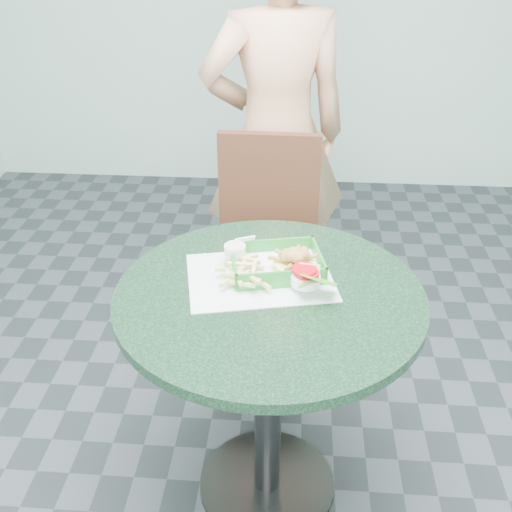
# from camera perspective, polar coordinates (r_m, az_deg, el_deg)

# --- Properties ---
(floor) EXTENTS (4.00, 5.00, 0.02)m
(floor) POSITION_cam_1_polar(r_m,az_deg,el_deg) (2.11, 1.04, -21.01)
(floor) COLOR #303335
(floor) RESTS_ON ground
(cafe_table) EXTENTS (0.82, 0.82, 0.75)m
(cafe_table) POSITION_cam_1_polar(r_m,az_deg,el_deg) (1.69, 1.22, -8.76)
(cafe_table) COLOR #303031
(cafe_table) RESTS_ON floor
(dining_chair) EXTENTS (0.38, 0.39, 0.93)m
(dining_chair) POSITION_cam_1_polar(r_m,az_deg,el_deg) (2.29, 1.07, 1.39)
(dining_chair) COLOR black
(dining_chair) RESTS_ON floor
(diner_person) EXTENTS (0.78, 0.62, 1.85)m
(diner_person) POSITION_cam_1_polar(r_m,az_deg,el_deg) (2.42, 1.98, 13.19)
(diner_person) COLOR tan
(diner_person) RESTS_ON floor
(placemat) EXTENTS (0.44, 0.37, 0.00)m
(placemat) POSITION_cam_1_polar(r_m,az_deg,el_deg) (1.64, 0.37, -2.61)
(placemat) COLOR silver
(placemat) RESTS_ON cafe_table
(food_basket) EXTENTS (0.25, 0.18, 0.05)m
(food_basket) POSITION_cam_1_polar(r_m,az_deg,el_deg) (1.66, 1.92, -1.56)
(food_basket) COLOR #1E8027
(food_basket) RESTS_ON placemat
(crab_sandwich) EXTENTS (0.11, 0.11, 0.07)m
(crab_sandwich) POSITION_cam_1_polar(r_m,az_deg,el_deg) (1.63, 3.55, -0.99)
(crab_sandwich) COLOR #E4CF6F
(crab_sandwich) RESTS_ON food_basket
(fries_pile) EXTENTS (0.16, 0.16, 0.05)m
(fries_pile) POSITION_cam_1_polar(r_m,az_deg,el_deg) (1.63, -1.21, -1.32)
(fries_pile) COLOR #DBC77B
(fries_pile) RESTS_ON food_basket
(sauce_ramekin) EXTENTS (0.06, 0.06, 0.03)m
(sauce_ramekin) POSITION_cam_1_polar(r_m,az_deg,el_deg) (1.69, -1.67, 0.41)
(sauce_ramekin) COLOR white
(sauce_ramekin) RESTS_ON food_basket
(garnish_cup) EXTENTS (0.12, 0.11, 0.05)m
(garnish_cup) POSITION_cam_1_polar(r_m,az_deg,el_deg) (1.56, 4.29, -2.95)
(garnish_cup) COLOR white
(garnish_cup) RESTS_ON food_basket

